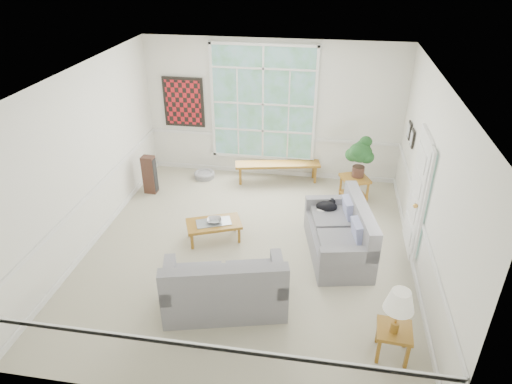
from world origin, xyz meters
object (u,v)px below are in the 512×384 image
(loveseat_right, at_px, (338,230))
(end_table, at_px, (354,188))
(coffee_table, at_px, (214,231))
(loveseat_front, at_px, (224,280))
(side_table, at_px, (392,342))

(loveseat_right, bearing_deg, end_table, 69.23)
(coffee_table, distance_m, end_table, 3.10)
(loveseat_right, distance_m, coffee_table, 2.18)
(loveseat_front, bearing_deg, coffee_table, 95.03)
(loveseat_right, height_order, coffee_table, loveseat_right)
(loveseat_front, relative_size, coffee_table, 1.83)
(side_table, bearing_deg, coffee_table, 143.01)
(loveseat_right, height_order, loveseat_front, loveseat_right)
(loveseat_front, distance_m, end_table, 3.98)
(loveseat_front, bearing_deg, side_table, -27.33)
(end_table, xyz_separation_m, side_table, (0.39, -4.02, -0.03))
(coffee_table, distance_m, side_table, 3.59)
(loveseat_right, xyz_separation_m, loveseat_front, (-1.60, -1.56, -0.00))
(side_table, bearing_deg, loveseat_right, 108.65)
(coffee_table, xyz_separation_m, side_table, (2.86, -2.16, 0.04))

